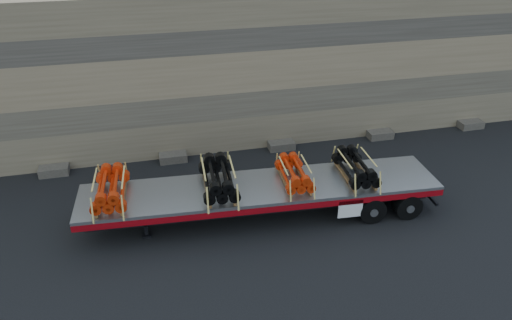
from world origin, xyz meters
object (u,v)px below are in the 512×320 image
at_px(trailer, 261,201).
at_px(bundle_front, 111,189).
at_px(bundle_midrear, 294,174).
at_px(bundle_rear, 356,168).
at_px(bundle_midfront, 218,179).

bearing_deg(trailer, bundle_front, -180.00).
distance_m(bundle_midrear, bundle_rear, 2.29).
xyz_separation_m(trailer, bundle_front, (-5.16, 0.34, 1.04)).
relative_size(bundle_midfront, bundle_midrear, 1.19).
distance_m(bundle_front, bundle_rear, 8.67).
bearing_deg(bundle_rear, bundle_midfront, -180.00).
distance_m(trailer, bundle_midrear, 1.57).
relative_size(bundle_midfront, bundle_rear, 1.09).
relative_size(bundle_front, bundle_midfront, 0.94).
relative_size(bundle_front, bundle_rear, 1.03).
bearing_deg(trailer, bundle_midrear, -0.00).
bearing_deg(trailer, bundle_rear, 0.00).
bearing_deg(bundle_rear, trailer, -180.00).
height_order(bundle_midrear, bundle_rear, bundle_rear).
bearing_deg(bundle_midfront, bundle_front, 180.00).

